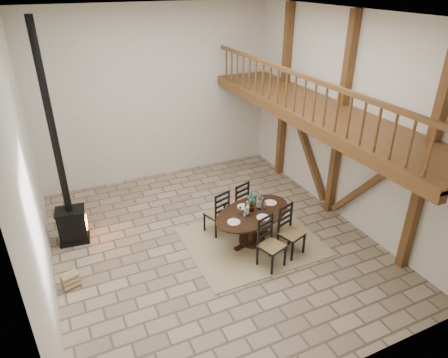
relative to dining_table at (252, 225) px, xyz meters
name	(u,v)px	position (x,y,z in m)	size (l,w,h in m)	color
ground	(213,242)	(-0.84, 0.39, -0.46)	(8.00, 8.00, 0.00)	tan
room_shell	(262,112)	(0.35, 0.39, 2.55)	(7.02, 8.02, 5.01)	silver
rug	(252,241)	(0.00, 0.00, -0.45)	(3.00, 2.50, 0.02)	tan
dining_table	(252,225)	(0.00, 0.00, 0.00)	(2.28, 2.46, 1.29)	black
wood_stove	(67,199)	(-3.78, 1.82, 0.66)	(0.72, 0.59, 5.00)	black
log_basket	(75,233)	(-3.76, 1.84, -0.29)	(0.49, 0.49, 0.41)	brown
log_stack	(70,280)	(-4.04, 0.20, -0.29)	(0.37, 0.30, 0.34)	tan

